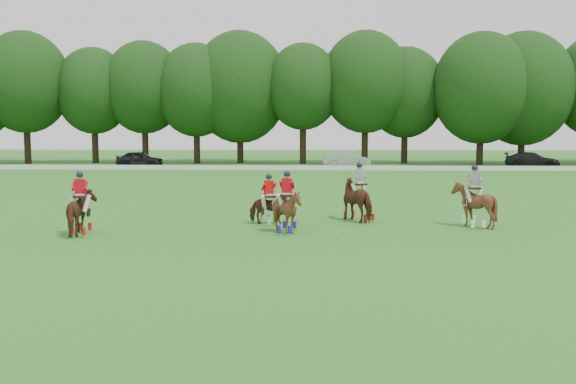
{
  "coord_description": "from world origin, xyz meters",
  "views": [
    {
      "loc": [
        1.11,
        -21.19,
        3.99
      ],
      "look_at": [
        0.1,
        4.2,
        1.4
      ],
      "focal_mm": 40.0,
      "sensor_mm": 36.0,
      "label": 1
    }
  ],
  "objects_px": {
    "polo_stripe_b": "(474,204)",
    "polo_ball": "(336,233)",
    "polo_red_c": "(287,211)",
    "polo_stripe_a": "(359,199)",
    "car_right": "(532,160)",
    "polo_red_a": "(81,212)",
    "car_mid": "(347,159)",
    "polo_red_b": "(269,207)",
    "car_left": "(140,159)"
  },
  "relations": [
    {
      "from": "polo_stripe_b",
      "to": "polo_ball",
      "type": "height_order",
      "value": "polo_stripe_b"
    },
    {
      "from": "polo_red_b",
      "to": "polo_stripe_a",
      "type": "height_order",
      "value": "polo_stripe_a"
    },
    {
      "from": "car_left",
      "to": "car_mid",
      "type": "xyz_separation_m",
      "value": [
        20.71,
        0.0,
        -0.02
      ]
    },
    {
      "from": "car_mid",
      "to": "polo_stripe_b",
      "type": "distance_m",
      "value": 38.16
    },
    {
      "from": "car_mid",
      "to": "polo_red_b",
      "type": "relative_size",
      "value": 2.24
    },
    {
      "from": "car_right",
      "to": "polo_ball",
      "type": "xyz_separation_m",
      "value": [
        -20.58,
        -39.95,
        -0.71
      ]
    },
    {
      "from": "car_right",
      "to": "polo_red_b",
      "type": "relative_size",
      "value": 2.49
    },
    {
      "from": "polo_red_a",
      "to": "polo_red_c",
      "type": "bearing_deg",
      "value": 5.4
    },
    {
      "from": "polo_stripe_a",
      "to": "car_right",
      "type": "bearing_deg",
      "value": 61.94
    },
    {
      "from": "car_left",
      "to": "polo_ball",
      "type": "height_order",
      "value": "car_left"
    },
    {
      "from": "polo_red_c",
      "to": "polo_stripe_a",
      "type": "height_order",
      "value": "polo_stripe_a"
    },
    {
      "from": "car_mid",
      "to": "polo_red_a",
      "type": "relative_size",
      "value": 1.98
    },
    {
      "from": "polo_red_a",
      "to": "polo_red_b",
      "type": "bearing_deg",
      "value": 22.58
    },
    {
      "from": "car_mid",
      "to": "polo_ball",
      "type": "height_order",
      "value": "car_mid"
    },
    {
      "from": "car_right",
      "to": "polo_stripe_a",
      "type": "bearing_deg",
      "value": 168.81
    },
    {
      "from": "car_left",
      "to": "polo_stripe_b",
      "type": "distance_m",
      "value": 44.88
    },
    {
      "from": "polo_red_c",
      "to": "polo_stripe_a",
      "type": "bearing_deg",
      "value": 48.06
    },
    {
      "from": "car_left",
      "to": "polo_red_a",
      "type": "height_order",
      "value": "polo_red_a"
    },
    {
      "from": "polo_red_c",
      "to": "polo_red_a",
      "type": "bearing_deg",
      "value": -174.6
    },
    {
      "from": "polo_stripe_a",
      "to": "polo_stripe_b",
      "type": "relative_size",
      "value": 1.22
    },
    {
      "from": "polo_red_b",
      "to": "polo_red_c",
      "type": "bearing_deg",
      "value": -68.35
    },
    {
      "from": "polo_stripe_a",
      "to": "polo_ball",
      "type": "height_order",
      "value": "polo_stripe_a"
    },
    {
      "from": "car_right",
      "to": "polo_stripe_a",
      "type": "height_order",
      "value": "polo_stripe_a"
    },
    {
      "from": "polo_ball",
      "to": "polo_stripe_a",
      "type": "bearing_deg",
      "value": 72.16
    },
    {
      "from": "car_right",
      "to": "polo_red_c",
      "type": "distance_m",
      "value": 45.68
    },
    {
      "from": "polo_red_a",
      "to": "polo_ball",
      "type": "xyz_separation_m",
      "value": [
        9.44,
        0.58,
        -0.81
      ]
    },
    {
      "from": "polo_red_c",
      "to": "car_left",
      "type": "bearing_deg",
      "value": 112.45
    },
    {
      "from": "polo_red_a",
      "to": "polo_stripe_b",
      "type": "xyz_separation_m",
      "value": [
        14.99,
        2.49,
        0.06
      ]
    },
    {
      "from": "car_right",
      "to": "polo_red_b",
      "type": "xyz_separation_m",
      "value": [
        -23.25,
        -37.71,
        -0.03
      ]
    },
    {
      "from": "car_right",
      "to": "polo_red_a",
      "type": "xyz_separation_m",
      "value": [
        -30.02,
        -40.53,
        0.1
      ]
    },
    {
      "from": "car_mid",
      "to": "polo_stripe_a",
      "type": "relative_size",
      "value": 1.54
    },
    {
      "from": "car_right",
      "to": "polo_red_b",
      "type": "height_order",
      "value": "polo_red_b"
    },
    {
      "from": "polo_red_a",
      "to": "polo_stripe_b",
      "type": "distance_m",
      "value": 15.2
    },
    {
      "from": "polo_stripe_b",
      "to": "polo_ball",
      "type": "xyz_separation_m",
      "value": [
        -5.55,
        -1.91,
        -0.87
      ]
    },
    {
      "from": "polo_red_a",
      "to": "car_left",
      "type": "bearing_deg",
      "value": 102.31
    },
    {
      "from": "polo_ball",
      "to": "car_mid",
      "type": "bearing_deg",
      "value": 86.53
    },
    {
      "from": "car_left",
      "to": "car_mid",
      "type": "height_order",
      "value": "car_left"
    },
    {
      "from": "polo_stripe_b",
      "to": "polo_red_b",
      "type": "bearing_deg",
      "value": 177.75
    },
    {
      "from": "polo_red_c",
      "to": "car_right",
      "type": "bearing_deg",
      "value": 60.62
    },
    {
      "from": "polo_red_b",
      "to": "polo_ball",
      "type": "distance_m",
      "value": 3.55
    },
    {
      "from": "car_mid",
      "to": "polo_stripe_a",
      "type": "height_order",
      "value": "polo_stripe_a"
    },
    {
      "from": "polo_red_c",
      "to": "polo_stripe_a",
      "type": "distance_m",
      "value": 4.39
    },
    {
      "from": "car_mid",
      "to": "polo_red_b",
      "type": "bearing_deg",
      "value": 169.22
    },
    {
      "from": "polo_red_a",
      "to": "polo_stripe_b",
      "type": "height_order",
      "value": "polo_stripe_b"
    },
    {
      "from": "car_right",
      "to": "polo_red_c",
      "type": "xyz_separation_m",
      "value": [
        -22.41,
        -39.81,
        0.1
      ]
    },
    {
      "from": "polo_red_b",
      "to": "polo_ball",
      "type": "relative_size",
      "value": 23.13
    },
    {
      "from": "car_right",
      "to": "polo_stripe_b",
      "type": "height_order",
      "value": "polo_stripe_b"
    },
    {
      "from": "polo_red_a",
      "to": "polo_ball",
      "type": "distance_m",
      "value": 9.49
    },
    {
      "from": "polo_red_b",
      "to": "polo_stripe_b",
      "type": "distance_m",
      "value": 8.23
    },
    {
      "from": "car_right",
      "to": "polo_stripe_a",
      "type": "xyz_separation_m",
      "value": [
        -19.48,
        -36.54,
        0.17
      ]
    }
  ]
}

